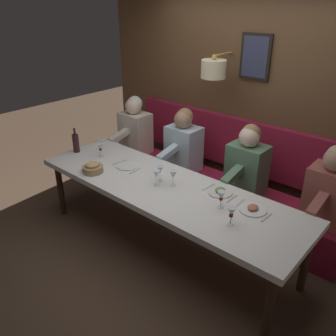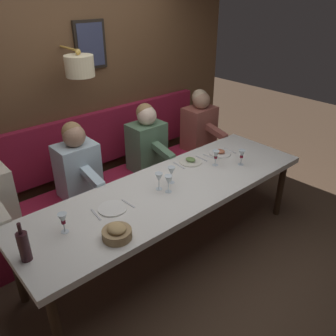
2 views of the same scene
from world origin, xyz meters
name	(u,v)px [view 2 (image 2 of 2)]	position (x,y,z in m)	size (l,w,h in m)	color
ground_plane	(171,250)	(0.00, 0.00, 0.00)	(12.00, 12.00, 0.00)	#4C3828
dining_table	(171,193)	(0.00, 0.00, 0.68)	(0.90, 2.91, 0.74)	silver
banquette_bench	(120,196)	(0.89, 0.00, 0.23)	(0.52, 3.11, 0.45)	maroon
back_wall_panel	(84,89)	(1.46, 0.00, 1.36)	(0.59, 4.31, 2.90)	brown
diner_nearest	(200,122)	(0.88, -1.29, 0.82)	(0.60, 0.40, 0.79)	#934C42
diner_near	(147,140)	(0.88, -0.42, 0.82)	(0.60, 0.40, 0.79)	#567A5B
diner_middle	(77,163)	(0.88, 0.47, 0.82)	(0.60, 0.40, 0.79)	silver
place_setting_0	(190,161)	(0.25, -0.50, 0.75)	(0.24, 0.31, 0.05)	silver
place_setting_1	(220,153)	(0.17, -0.88, 0.75)	(0.24, 0.31, 0.05)	white
place_setting_2	(112,208)	(0.06, 0.60, 0.75)	(0.24, 0.32, 0.01)	white
wine_glass_0	(171,172)	(0.06, -0.06, 0.86)	(0.07, 0.07, 0.16)	silver
wine_glass_1	(242,155)	(-0.14, -0.85, 0.86)	(0.07, 0.07, 0.16)	silver
wine_glass_2	(159,178)	(0.05, 0.10, 0.86)	(0.07, 0.07, 0.16)	silver
wine_glass_3	(63,219)	(0.05, 1.03, 0.86)	(0.07, 0.07, 0.16)	silver
wine_glass_4	(216,155)	(0.03, -0.64, 0.86)	(0.07, 0.07, 0.16)	silver
wine_glass_5	(168,180)	(-0.04, 0.07, 0.86)	(0.07, 0.07, 0.16)	silver
wine_bottle	(24,246)	(-0.06, 1.36, 0.86)	(0.08, 0.08, 0.30)	#33191E
bread_bowl	(117,233)	(-0.27, 0.77, 0.79)	(0.22, 0.22, 0.12)	#9E7F56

